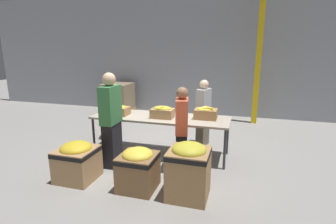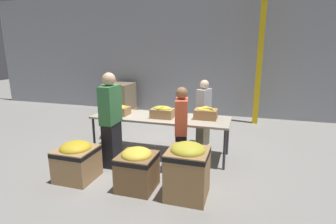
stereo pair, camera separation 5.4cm
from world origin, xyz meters
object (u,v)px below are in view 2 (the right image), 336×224
(banana_box_2, at_px, (206,113))
(donation_bin_1, at_px, (137,167))
(volunteer_3, at_px, (181,131))
(banana_box_1, at_px, (162,112))
(donation_bin_2, at_px, (188,169))
(banana_box_0, at_px, (118,110))
(volunteer_0, at_px, (113,108))
(donation_bin_0, at_px, (77,159))
(support_pillar, at_px, (260,55))
(sorting_table, at_px, (160,119))
(pallet_stack_0, at_px, (119,99))
(volunteer_2, at_px, (203,113))
(volunteer_1, at_px, (111,121))

(banana_box_2, height_order, donation_bin_1, banana_box_2)
(volunteer_3, bearing_deg, donation_bin_1, 134.92)
(banana_box_1, xyz_separation_m, donation_bin_2, (0.84, -1.39, -0.49))
(banana_box_0, distance_m, donation_bin_2, 2.31)
(volunteer_0, relative_size, donation_bin_0, 2.31)
(banana_box_0, xyz_separation_m, support_pillar, (2.87, 3.17, 1.08))
(volunteer_0, bearing_deg, banana_box_2, 60.64)
(banana_box_0, relative_size, volunteer_3, 0.29)
(sorting_table, xyz_separation_m, pallet_stack_0, (-2.51, 3.00, -0.26))
(donation_bin_0, relative_size, support_pillar, 0.17)
(banana_box_0, height_order, volunteer_0, volunteer_0)
(volunteer_0, xyz_separation_m, volunteer_2, (2.20, 0.16, -0.02))
(volunteer_0, bearing_deg, pallet_stack_0, -172.66)
(banana_box_0, distance_m, donation_bin_1, 1.78)
(banana_box_2, bearing_deg, donation_bin_0, -141.08)
(volunteer_2, bearing_deg, volunteer_3, 10.07)
(volunteer_0, height_order, donation_bin_2, volunteer_0)
(volunteer_0, relative_size, volunteer_2, 1.02)
(sorting_table, distance_m, support_pillar, 3.85)
(volunteer_2, bearing_deg, donation_bin_2, 19.70)
(banana_box_0, relative_size, support_pillar, 0.11)
(volunteer_0, distance_m, volunteer_3, 2.42)
(banana_box_1, distance_m, support_pillar, 3.81)
(banana_box_1, relative_size, pallet_stack_0, 0.43)
(volunteer_2, bearing_deg, donation_bin_1, -0.56)
(volunteer_3, relative_size, donation_bin_1, 2.28)
(banana_box_1, relative_size, banana_box_2, 1.02)
(volunteer_0, xyz_separation_m, donation_bin_2, (2.34, -2.07, -0.32))
(sorting_table, bearing_deg, volunteer_3, -47.49)
(volunteer_1, bearing_deg, banana_box_1, -47.62)
(volunteer_1, relative_size, donation_bin_0, 2.64)
(sorting_table, relative_size, banana_box_2, 6.43)
(banana_box_2, distance_m, pallet_stack_0, 4.51)
(donation_bin_0, bearing_deg, donation_bin_1, 0.00)
(volunteer_0, distance_m, donation_bin_2, 3.14)
(volunteer_3, xyz_separation_m, pallet_stack_0, (-3.12, 3.67, -0.26))
(sorting_table, bearing_deg, volunteer_1, -131.66)
(banana_box_0, relative_size, donation_bin_1, 0.66)
(sorting_table, relative_size, volunteer_3, 1.83)
(banana_box_0, bearing_deg, banana_box_1, 1.89)
(pallet_stack_0, bearing_deg, volunteer_0, -65.66)
(banana_box_0, xyz_separation_m, donation_bin_2, (1.81, -1.36, -0.47))
(volunteer_2, height_order, volunteer_3, volunteer_3)
(donation_bin_2, relative_size, pallet_stack_0, 0.83)
(donation_bin_2, bearing_deg, pallet_stack_0, 127.47)
(banana_box_2, bearing_deg, volunteer_3, -111.47)
(banana_box_2, height_order, pallet_stack_0, banana_box_2)
(volunteer_2, xyz_separation_m, donation_bin_2, (0.14, -2.24, -0.30))
(banana_box_1, bearing_deg, donation_bin_1, -88.71)
(banana_box_2, relative_size, donation_bin_1, 0.65)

